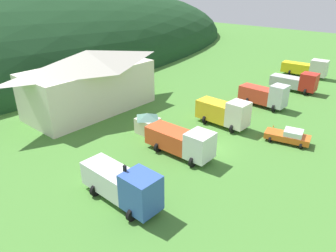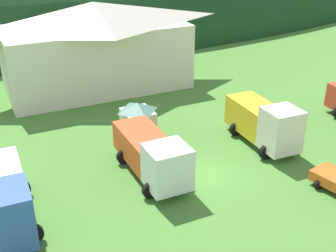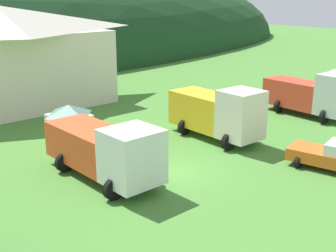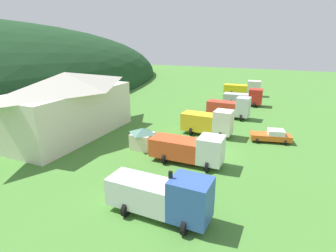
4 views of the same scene
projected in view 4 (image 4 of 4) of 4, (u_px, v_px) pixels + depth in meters
name	position (u px, v px, depth m)	size (l,w,h in m)	color
ground_plane	(212.00, 154.00, 31.14)	(200.00, 200.00, 0.00)	#477F33
depot_building	(68.00, 104.00, 35.89)	(19.05, 9.10, 8.64)	silver
play_shed_cream	(143.00, 138.00, 32.29)	(2.48, 2.69, 2.61)	beige
box_truck_blue	(164.00, 196.00, 19.49)	(3.28, 7.96, 3.63)	#3356AD
heavy_rig_white	(190.00, 148.00, 28.26)	(3.42, 7.78, 3.31)	white
heavy_rig_striped	(209.00, 122.00, 36.64)	(3.39, 6.98, 3.71)	silver
tow_truck_silver	(231.00, 107.00, 44.87)	(3.34, 7.06, 3.70)	silver
crane_truck_red	(245.00, 97.00, 53.49)	(3.40, 7.53, 3.39)	red
flatbed_truck_yellow	(245.00, 88.00, 62.95)	(3.48, 8.37, 3.55)	silver
service_pickup_orange	(272.00, 136.00, 34.56)	(3.05, 5.27, 1.66)	orange
traffic_light_west	(170.00, 192.00, 18.70)	(0.20, 0.32, 4.13)	#4C4C51
traffic_cone_near_pickup	(250.00, 132.00, 38.56)	(0.36, 0.36, 0.57)	orange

